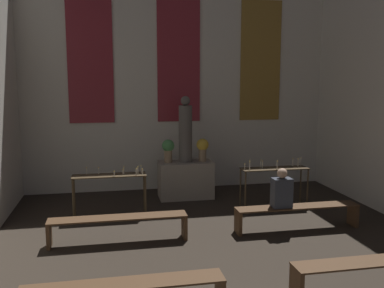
% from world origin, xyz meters
% --- Properties ---
extents(wall_back, '(8.01, 0.16, 5.51)m').
position_xyz_m(wall_back, '(0.00, 10.21, 2.79)').
color(wall_back, silver).
rests_on(wall_back, ground_plane).
extents(altar, '(1.28, 0.70, 0.87)m').
position_xyz_m(altar, '(0.00, 9.20, 0.44)').
color(altar, gray).
rests_on(altar, ground_plane).
extents(statue, '(0.31, 0.31, 1.57)m').
position_xyz_m(statue, '(0.00, 9.20, 1.61)').
color(statue, '#5B5651').
rests_on(statue, altar).
extents(flower_vase_left, '(0.29, 0.29, 0.55)m').
position_xyz_m(flower_vase_left, '(-0.42, 9.20, 1.20)').
color(flower_vase_left, '#937A5B').
rests_on(flower_vase_left, altar).
extents(flower_vase_right, '(0.29, 0.29, 0.55)m').
position_xyz_m(flower_vase_right, '(0.42, 9.20, 1.20)').
color(flower_vase_right, '#937A5B').
rests_on(flower_vase_right, altar).
extents(candle_rack_left, '(1.51, 0.42, 1.04)m').
position_xyz_m(candle_rack_left, '(-1.79, 8.08, 0.76)').
color(candle_rack_left, '#473823').
rests_on(candle_rack_left, ground_plane).
extents(candle_rack_right, '(1.51, 0.42, 1.08)m').
position_xyz_m(candle_rack_right, '(1.80, 8.08, 0.76)').
color(candle_rack_right, '#473823').
rests_on(candle_rack_right, ground_plane).
extents(pew_second_right, '(2.39, 0.36, 0.46)m').
position_xyz_m(pew_second_right, '(1.67, 4.07, 0.35)').
color(pew_second_right, '#4C331E').
rests_on(pew_second_right, ground_plane).
extents(pew_back_left, '(2.39, 0.36, 0.46)m').
position_xyz_m(pew_back_left, '(-1.67, 6.56, 0.35)').
color(pew_back_left, '#4C331E').
rests_on(pew_back_left, ground_plane).
extents(pew_back_right, '(2.39, 0.36, 0.46)m').
position_xyz_m(pew_back_right, '(1.67, 6.56, 0.35)').
color(pew_back_right, '#4C331E').
rests_on(pew_back_right, ground_plane).
extents(person_seated, '(0.36, 0.24, 0.74)m').
position_xyz_m(person_seated, '(1.34, 6.56, 0.78)').
color(person_seated, '#383D47').
rests_on(person_seated, pew_back_right).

